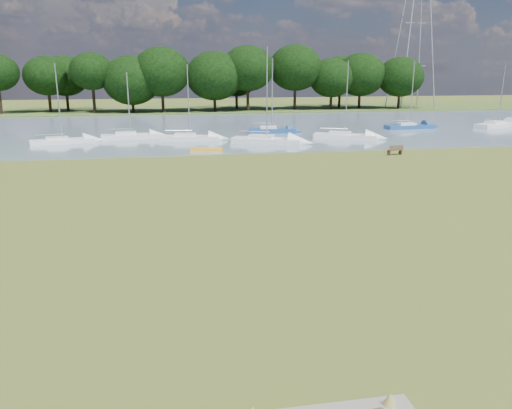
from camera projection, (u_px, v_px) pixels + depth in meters
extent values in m
plane|color=olive|center=(239.00, 234.00, 23.01)|extent=(220.00, 220.00, 0.00)
cube|color=slate|center=(191.00, 129.00, 62.90)|extent=(220.00, 40.00, 0.10)
cube|color=#4C6626|center=(183.00, 110.00, 91.39)|extent=(220.00, 20.00, 0.40)
cube|color=brown|center=(389.00, 153.00, 43.88)|extent=(0.16, 0.43, 0.43)
cube|color=brown|center=(400.00, 152.00, 44.31)|extent=(0.16, 0.43, 0.43)
cube|color=brown|center=(395.00, 150.00, 44.04)|extent=(1.46, 0.69, 0.05)
cube|color=brown|center=(396.00, 148.00, 43.81)|extent=(1.39, 0.32, 0.42)
cube|color=yellow|center=(206.00, 150.00, 45.83)|extent=(3.04, 1.19, 0.30)
cylinder|color=#9BA2AC|center=(410.00, 22.00, 90.23)|extent=(0.23, 0.23, 30.81)
cylinder|color=#9BA2AC|center=(433.00, 22.00, 91.00)|extent=(0.23, 0.23, 30.81)
cylinder|color=#9BA2AC|center=(399.00, 24.00, 94.53)|extent=(0.23, 0.23, 30.81)
cylinder|color=#9BA2AC|center=(421.00, 24.00, 95.29)|extent=(0.23, 0.23, 30.81)
cylinder|color=black|center=(44.00, 101.00, 83.14)|extent=(0.50, 0.50, 3.81)
ellipsoid|color=black|center=(41.00, 72.00, 81.91)|extent=(7.00, 7.00, 5.95)
cylinder|color=black|center=(88.00, 100.00, 84.28)|extent=(0.50, 0.50, 4.10)
ellipsoid|color=black|center=(85.00, 69.00, 82.96)|extent=(8.00, 8.00, 6.80)
cylinder|color=black|center=(130.00, 102.00, 85.58)|extent=(0.50, 0.50, 3.24)
ellipsoid|color=black|center=(129.00, 78.00, 84.54)|extent=(9.00, 9.00, 7.65)
cylinder|color=black|center=(172.00, 101.00, 86.73)|extent=(0.50, 0.50, 3.53)
ellipsoid|color=black|center=(170.00, 75.00, 85.60)|extent=(7.00, 7.00, 5.95)
cylinder|color=black|center=(212.00, 100.00, 87.88)|extent=(0.50, 0.50, 3.81)
ellipsoid|color=black|center=(211.00, 72.00, 86.65)|extent=(8.00, 8.00, 6.80)
cylinder|color=black|center=(251.00, 98.00, 89.03)|extent=(0.50, 0.50, 4.10)
ellipsoid|color=black|center=(251.00, 69.00, 87.71)|extent=(9.00, 9.00, 7.65)
cylinder|color=black|center=(289.00, 100.00, 90.33)|extent=(0.50, 0.50, 3.24)
ellipsoid|color=black|center=(289.00, 78.00, 89.29)|extent=(7.00, 7.00, 5.95)
cylinder|color=black|center=(326.00, 99.00, 91.48)|extent=(0.50, 0.50, 3.53)
ellipsoid|color=black|center=(327.00, 75.00, 90.34)|extent=(8.00, 8.00, 6.80)
cylinder|color=black|center=(362.00, 98.00, 92.63)|extent=(0.50, 0.50, 3.81)
ellipsoid|color=black|center=(363.00, 72.00, 91.40)|extent=(9.00, 9.00, 7.65)
cylinder|color=black|center=(397.00, 97.00, 93.78)|extent=(0.50, 0.50, 4.10)
ellipsoid|color=black|center=(399.00, 69.00, 92.45)|extent=(7.00, 7.00, 5.95)
cube|color=navy|center=(409.00, 126.00, 62.98)|extent=(6.37, 2.18, 0.66)
cube|color=white|center=(406.00, 123.00, 62.76)|extent=(2.28, 1.52, 0.43)
cylinder|color=#A5A8AD|center=(412.00, 93.00, 61.92)|extent=(0.11, 0.11, 7.79)
cube|color=navy|center=(272.00, 130.00, 58.86)|extent=(5.61, 2.09, 0.72)
cube|color=white|center=(268.00, 126.00, 58.71)|extent=(2.03, 1.39, 0.46)
cylinder|color=#A5A8AD|center=(272.00, 94.00, 57.76)|extent=(0.12, 0.12, 8.00)
cube|color=white|center=(345.00, 135.00, 54.06)|extent=(6.88, 4.50, 0.66)
cube|color=white|center=(340.00, 132.00, 54.08)|extent=(2.75, 2.32, 0.43)
cylinder|color=#A5A8AD|center=(347.00, 98.00, 53.01)|extent=(0.11, 0.11, 7.67)
cube|color=white|center=(190.00, 137.00, 52.86)|extent=(6.48, 2.86, 0.64)
cube|color=white|center=(185.00, 133.00, 52.76)|extent=(2.41, 1.75, 0.41)
cylinder|color=#A5A8AD|center=(188.00, 101.00, 51.86)|extent=(0.11, 0.11, 7.31)
cube|color=white|center=(62.00, 140.00, 50.47)|extent=(6.36, 3.14, 0.62)
cube|color=white|center=(57.00, 137.00, 50.18)|extent=(2.41, 1.83, 0.40)
cylinder|color=#A5A8AD|center=(58.00, 102.00, 49.46)|extent=(0.11, 0.11, 7.42)
cube|color=white|center=(498.00, 124.00, 64.82)|extent=(7.38, 4.36, 0.71)
cube|color=white|center=(496.00, 121.00, 64.42)|extent=(2.89, 2.34, 0.46)
cylinder|color=#A5A8AD|center=(502.00, 93.00, 63.79)|extent=(0.12, 0.12, 7.51)
cube|color=white|center=(267.00, 140.00, 50.71)|extent=(7.29, 4.73, 0.73)
cube|color=white|center=(261.00, 135.00, 50.73)|extent=(2.91, 2.45, 0.47)
cylinder|color=#A5A8AD|center=(267.00, 93.00, 49.50)|extent=(0.12, 0.12, 8.89)
cube|color=white|center=(131.00, 135.00, 53.91)|extent=(6.35, 2.39, 0.69)
cube|color=white|center=(126.00, 132.00, 53.66)|extent=(2.30, 1.59, 0.44)
cylinder|color=#A5A8AD|center=(129.00, 104.00, 53.02)|extent=(0.12, 0.12, 6.46)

